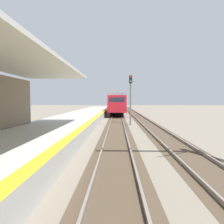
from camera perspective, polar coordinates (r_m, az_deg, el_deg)
The scene contains 5 objects.
station_platform at distance 13.16m, azimuth -18.32°, elevation -6.11°, with size 5.00×80.00×0.91m.
track_pair_nearest_platform at distance 16.39m, azimuth 1.39°, elevation -5.49°, with size 2.34×120.00×0.16m.
track_pair_middle at distance 16.73m, azimuth 13.17°, elevation -5.40°, with size 2.34×120.00×0.16m.
approaching_train at distance 37.44m, azimuth 1.53°, elevation 2.82°, with size 2.93×19.60×4.76m.
rail_signal_post at distance 20.08m, azimuth 5.58°, elevation 5.15°, with size 0.32×0.34×5.20m.
Camera 1 is at (1.96, 3.81, 2.60)m, focal length 30.52 mm.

